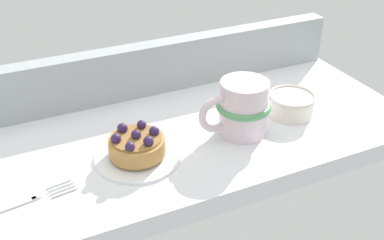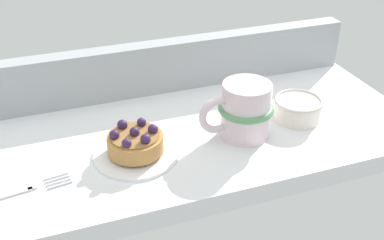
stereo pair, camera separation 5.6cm
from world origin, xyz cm
name	(u,v)px [view 1 (the left image)]	position (x,y,z in cm)	size (l,w,h in cm)	color
ground_plane	(167,143)	(0.00, 0.00, -1.66)	(82.93, 33.94, 3.32)	white
window_rail_back	(134,71)	(0.00, 15.21, 4.73)	(81.27, 3.52, 9.46)	#9EA3A8
dessert_plate	(138,156)	(-6.40, -4.19, 0.46)	(12.91, 12.91, 0.99)	white
raspberry_tart	(137,144)	(-6.41, -4.19, 2.57)	(8.38, 8.38, 4.07)	#B77F42
coffee_mug	(242,108)	(11.13, -4.40, 4.59)	(12.28, 8.82, 9.09)	silver
dessert_fork	(10,206)	(-25.07, -7.62, 0.30)	(17.91, 4.13, 0.60)	silver
sugar_bowl	(291,104)	(22.01, -2.85, 1.99)	(8.21, 8.21, 3.72)	silver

